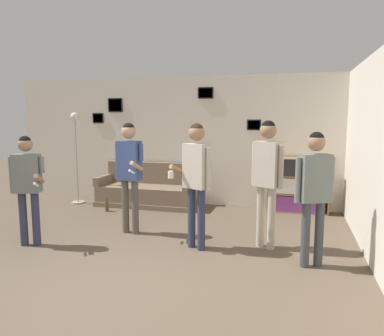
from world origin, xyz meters
The scene contains 12 objects.
ground_plane centered at (0.00, 0.00, 0.00)m, with size 20.00×20.00×0.00m, color brown.
wall_back centered at (0.00, 4.28, 1.35)m, with size 8.37×0.08×2.70m.
wall_right centered at (3.01, 2.12, 1.35)m, with size 0.06×6.65×2.70m.
couch centered at (-0.96, 3.86, 0.29)m, with size 2.06×0.80×0.88m.
bookshelf centered at (2.13, 4.06, 0.53)m, with size 1.15×0.30×1.07m.
floor_lamp centered at (-2.47, 3.63, 1.28)m, with size 0.28×0.28×1.95m.
person_player_foreground_left centered at (-1.65, 1.06, 0.97)m, with size 0.56×0.40×1.60m.
person_player_foreground_center centered at (-0.48, 1.98, 1.10)m, with size 0.50×0.51×1.77m.
person_watcher_holding_cup centered at (0.72, 1.56, 1.11)m, with size 0.59×0.37×1.78m.
person_spectator_near_bookshelf centered at (1.67, 1.85, 1.13)m, with size 0.45×0.34×1.82m.
person_spectator_far_right centered at (2.27, 1.32, 1.04)m, with size 0.46×0.33×1.69m.
bottle_on_floor centered at (-1.52, 3.13, 0.11)m, with size 0.07×0.07×0.28m.
Camera 1 is at (2.01, -3.41, 1.87)m, focal length 35.00 mm.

